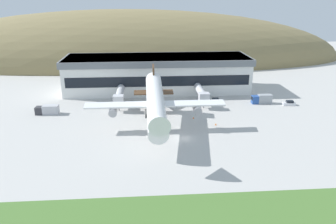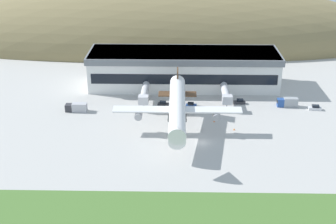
# 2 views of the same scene
# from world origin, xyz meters

# --- Properties ---
(ground_plane) EXTENTS (362.22, 362.22, 0.00)m
(ground_plane) POSITION_xyz_m (0.00, 0.00, 0.00)
(ground_plane) COLOR #B7B5AF
(grass_strip_foreground) EXTENTS (326.00, 24.07, 0.08)m
(grass_strip_foreground) POSITION_xyz_m (0.00, -37.77, 0.04)
(grass_strip_foreground) COLOR #4C7533
(grass_strip_foreground) RESTS_ON ground_plane
(hill_backdrop) EXTENTS (254.76, 77.02, 57.16)m
(hill_backdrop) POSITION_xyz_m (-21.20, 112.60, 0.00)
(hill_backdrop) COLOR olive
(hill_backdrop) RESTS_ON ground_plane
(terminal_building) EXTENTS (71.69, 20.96, 13.47)m
(terminal_building) POSITION_xyz_m (-5.07, 47.66, 7.63)
(terminal_building) COLOR white
(terminal_building) RESTS_ON ground_plane
(jetway_0) EXTENTS (3.38, 16.13, 5.43)m
(jetway_0) POSITION_xyz_m (-18.83, 28.83, 3.99)
(jetway_0) COLOR silver
(jetway_0) RESTS_ON ground_plane
(jetway_1) EXTENTS (3.38, 15.27, 5.43)m
(jetway_1) POSITION_xyz_m (9.39, 29.28, 3.99)
(jetway_1) COLOR silver
(jetway_1) RESTS_ON ground_plane
(cargo_airplane) EXTENTS (38.99, 47.09, 12.20)m
(cargo_airplane) POSITION_xyz_m (-7.40, 6.76, 8.23)
(cargo_airplane) COLOR white
(service_car_0) EXTENTS (4.03, 2.25, 1.61)m
(service_car_0) POSITION_xyz_m (-12.30, 27.56, 0.67)
(service_car_0) COLOR #333338
(service_car_0) RESTS_ON ground_plane
(service_car_1) EXTENTS (3.84, 2.14, 1.52)m
(service_car_1) POSITION_xyz_m (-2.63, 26.86, 0.63)
(service_car_1) COLOR #264C99
(service_car_1) RESTS_ON ground_plane
(service_car_2) EXTENTS (4.10, 1.73, 1.70)m
(service_car_2) POSITION_xyz_m (14.44, 30.00, 0.70)
(service_car_2) COLOR #333338
(service_car_2) RESTS_ON ground_plane
(service_car_3) EXTENTS (4.41, 2.20, 1.66)m
(service_car_3) POSITION_xyz_m (39.50, 25.26, 0.69)
(service_car_3) COLOR silver
(service_car_3) RESTS_ON ground_plane
(fuel_truck) EXTENTS (7.30, 2.64, 2.85)m
(fuel_truck) POSITION_xyz_m (-41.42, 22.32, 1.37)
(fuel_truck) COLOR #333338
(fuel_truck) RESTS_ON ground_plane
(box_truck) EXTENTS (7.04, 2.34, 3.15)m
(box_truck) POSITION_xyz_m (30.69, 27.91, 1.52)
(box_truck) COLOR #264C99
(box_truck) RESTS_ON ground_plane
(traffic_cone_0) EXTENTS (0.52, 0.52, 0.58)m
(traffic_cone_0) POSITION_xyz_m (4.55, 14.81, 0.28)
(traffic_cone_0) COLOR orange
(traffic_cone_0) RESTS_ON ground_plane
(traffic_cone_1) EXTENTS (0.52, 0.52, 0.58)m
(traffic_cone_1) POSITION_xyz_m (10.31, 8.92, 0.28)
(traffic_cone_1) COLOR orange
(traffic_cone_1) RESTS_ON ground_plane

